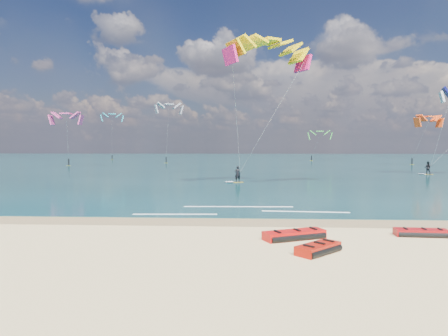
# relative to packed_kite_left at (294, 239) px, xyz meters

# --- Properties ---
(ground) EXTENTS (320.00, 320.00, 0.00)m
(ground) POSITION_rel_packed_kite_left_xyz_m (-3.49, 40.68, 0.00)
(ground) COLOR tan
(ground) RESTS_ON ground
(wet_sand_strip) EXTENTS (320.00, 2.40, 0.01)m
(wet_sand_strip) POSITION_rel_packed_kite_left_xyz_m (-3.49, 3.68, 0.00)
(wet_sand_strip) COLOR olive
(wet_sand_strip) RESTS_ON ground
(sea) EXTENTS (320.00, 200.00, 0.04)m
(sea) POSITION_rel_packed_kite_left_xyz_m (-3.49, 104.68, 0.02)
(sea) COLOR #093033
(sea) RESTS_ON ground
(packed_kite_left) EXTENTS (3.14, 2.27, 0.43)m
(packed_kite_left) POSITION_rel_packed_kite_left_xyz_m (0.00, 0.00, 0.00)
(packed_kite_left) COLOR red
(packed_kite_left) RESTS_ON ground
(packed_kite_mid) EXTENTS (2.46, 1.15, 0.37)m
(packed_kite_mid) POSITION_rel_packed_kite_left_xyz_m (5.62, 0.85, 0.00)
(packed_kite_mid) COLOR #A20B0E
(packed_kite_mid) RESTS_ON ground
(packed_kite_right) EXTENTS (2.28, 2.28, 0.40)m
(packed_kite_right) POSITION_rel_packed_kite_left_xyz_m (0.60, -2.20, 0.00)
(packed_kite_right) COLOR #A71207
(packed_kite_right) RESTS_ON ground
(kitesurfer_main) EXTENTS (10.45, 8.85, 15.54)m
(kitesurfer_main) POSITION_rel_packed_kite_left_xyz_m (-1.30, 23.52, 8.03)
(kitesurfer_main) COLOR gold
(kitesurfer_main) RESTS_ON sea
(shoreline_foam) EXTENTS (12.64, 3.60, 0.01)m
(shoreline_foam) POSITION_rel_packed_kite_left_xyz_m (-2.32, 7.35, 0.04)
(shoreline_foam) COLOR white
(shoreline_foam) RESTS_ON ground
(distant_kites) EXTENTS (81.63, 39.56, 13.55)m
(distant_kites) POSITION_rel_packed_kite_left_xyz_m (-12.14, 77.46, 5.72)
(distant_kites) COLOR gray
(distant_kites) RESTS_ON ground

